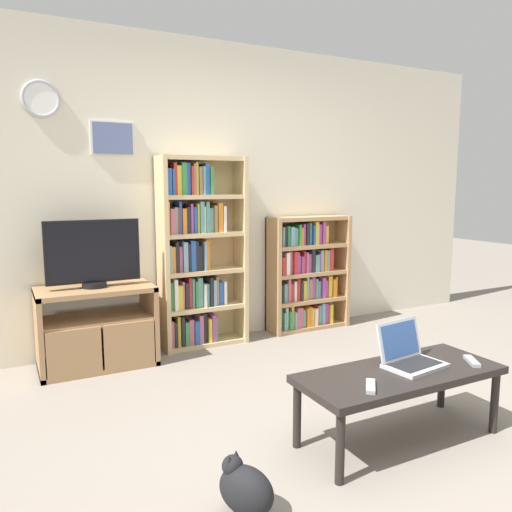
{
  "coord_description": "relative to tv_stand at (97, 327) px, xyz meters",
  "views": [
    {
      "loc": [
        -1.64,
        -1.93,
        1.38
      ],
      "look_at": [
        -0.03,
        1.19,
        0.88
      ],
      "focal_mm": 35.0,
      "sensor_mm": 36.0,
      "label": 1
    }
  ],
  "objects": [
    {
      "name": "bookshelf_short",
      "position": [
        1.96,
        0.14,
        0.22
      ],
      "size": [
        0.81,
        0.25,
        1.08
      ],
      "color": "tan",
      "rests_on": "ground_plane"
    },
    {
      "name": "ground_plane",
      "position": [
        1.03,
        -1.89,
        -0.31
      ],
      "size": [
        18.0,
        18.0,
        0.0
      ],
      "primitive_type": "plane",
      "color": "gray"
    },
    {
      "name": "wall_back",
      "position": [
        1.03,
        0.3,
        0.99
      ],
      "size": [
        6.12,
        0.09,
        2.6
      ],
      "color": "beige",
      "rests_on": "ground_plane"
    },
    {
      "name": "laptop",
      "position": [
        1.35,
        -1.85,
        0.14
      ],
      "size": [
        0.35,
        0.3,
        0.24
      ],
      "rotation": [
        0.0,
        0.0,
        0.13
      ],
      "color": "#B7BABC",
      "rests_on": "coffee_table"
    },
    {
      "name": "cat",
      "position": [
        0.24,
        -2.07,
        -0.2
      ],
      "size": [
        0.36,
        0.4,
        0.25
      ],
      "rotation": [
        0.0,
        0.0,
        0.49
      ],
      "color": "black",
      "rests_on": "ground_plane"
    },
    {
      "name": "coffee_table",
      "position": [
        1.25,
        -1.9,
        0.04
      ],
      "size": [
        1.15,
        0.46,
        0.39
      ],
      "color": "black",
      "rests_on": "ground_plane"
    },
    {
      "name": "tv_stand",
      "position": [
        0.0,
        0.0,
        0.0
      ],
      "size": [
        0.85,
        0.46,
        0.62
      ],
      "color": "#9E754C",
      "rests_on": "ground_plane"
    },
    {
      "name": "remote_near_laptop",
      "position": [
        1.69,
        -1.99,
        0.09
      ],
      "size": [
        0.12,
        0.16,
        0.02
      ],
      "rotation": [
        0.0,
        0.0,
        5.74
      ],
      "color": "#99999E",
      "rests_on": "coffee_table"
    },
    {
      "name": "remote_far_from_laptop",
      "position": [
        0.95,
        -2.01,
        0.09
      ],
      "size": [
        0.14,
        0.15,
        0.02
      ],
      "rotation": [
        0.0,
        0.0,
        2.44
      ],
      "color": "#99999E",
      "rests_on": "coffee_table"
    },
    {
      "name": "bookshelf_tall",
      "position": [
        0.86,
        0.14,
        0.48
      ],
      "size": [
        0.74,
        0.26,
        1.61
      ],
      "color": "tan",
      "rests_on": "ground_plane"
    },
    {
      "name": "television",
      "position": [
        -0.0,
        0.01,
        0.56
      ],
      "size": [
        0.68,
        0.18,
        0.51
      ],
      "color": "black",
      "rests_on": "tv_stand"
    }
  ]
}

